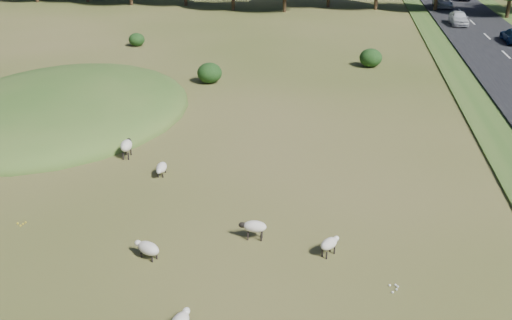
{
  "coord_description": "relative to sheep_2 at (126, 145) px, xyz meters",
  "views": [
    {
      "loc": [
        5.91,
        -20.72,
        12.04
      ],
      "look_at": [
        2.0,
        4.0,
        1.0
      ],
      "focal_mm": 40.0,
      "sensor_mm": 36.0,
      "label": 1
    }
  ],
  "objects": [
    {
      "name": "sheep_3",
      "position": [
        7.93,
        -7.04,
        -0.1
      ],
      "size": [
        1.12,
        0.52,
        0.81
      ],
      "rotation": [
        0.0,
        0.0,
        3.17
      ],
      "color": "beige",
      "rests_on": "ground"
    },
    {
      "name": "ground",
      "position": [
        5.15,
        14.43,
        -0.66
      ],
      "size": [
        160.0,
        160.0,
        0.0
      ],
      "primitive_type": "plane",
      "color": "#3B4E18",
      "rests_on": "ground"
    },
    {
      "name": "mound",
      "position": [
        -6.85,
        6.43,
        -0.66
      ],
      "size": [
        16.0,
        20.0,
        4.0
      ],
      "primitive_type": "ellipsoid",
      "color": "#33561E",
      "rests_on": "ground"
    },
    {
      "name": "shrubs",
      "position": [
        3.75,
        19.49,
        0.07
      ],
      "size": [
        23.57,
        12.91,
        1.52
      ],
      "color": "black",
      "rests_on": "ground"
    },
    {
      "name": "road",
      "position": [
        25.15,
        24.43,
        -0.54
      ],
      "size": [
        8.0,
        150.0,
        0.25
      ],
      "primitive_type": "cube",
      "color": "black",
      "rests_on": "ground"
    },
    {
      "name": "sheep_4",
      "position": [
        2.49,
        -1.92,
        -0.26
      ],
      "size": [
        0.53,
        1.12,
        0.64
      ],
      "rotation": [
        0.0,
        0.0,
        4.76
      ],
      "color": "beige",
      "rests_on": "ground"
    },
    {
      "name": "sheep_5",
      "position": [
        4.22,
        -8.99,
        -0.23
      ],
      "size": [
        1.21,
        0.88,
        0.68
      ],
      "rotation": [
        0.0,
        0.0,
        2.7
      ],
      "color": "beige",
      "rests_on": "ground"
    },
    {
      "name": "sheep_6",
      "position": [
        10.92,
        -7.74,
        -0.16
      ],
      "size": [
        0.84,
        1.0,
        0.72
      ],
      "rotation": [
        0.0,
        0.0,
        0.95
      ],
      "color": "beige",
      "rests_on": "ground"
    },
    {
      "name": "car_2",
      "position": [
        23.25,
        52.96,
        0.24
      ],
      "size": [
        2.15,
        4.65,
        1.29
      ],
      "primitive_type": "imported",
      "color": "silver",
      "rests_on": "road"
    },
    {
      "name": "car_3",
      "position": [
        23.25,
        40.5,
        0.34
      ],
      "size": [
        1.77,
        4.4,
        1.5
      ],
      "primitive_type": "imported",
      "color": "white",
      "rests_on": "road"
    },
    {
      "name": "sheep_2",
      "position": [
        0.0,
        0.0,
        0.0
      ],
      "size": [
        0.72,
        1.35,
        0.95
      ],
      "rotation": [
        0.0,
        0.0,
        1.71
      ],
      "color": "beige",
      "rests_on": "ground"
    }
  ]
}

